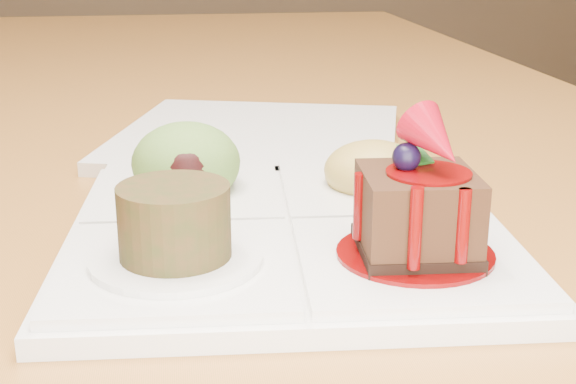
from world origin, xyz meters
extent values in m
cube|color=#A05E29|center=(0.00, 0.00, 0.73)|extent=(1.00, 1.80, 0.04)
cylinder|color=#A05E29|center=(0.44, 0.84, 0.35)|extent=(0.06, 0.06, 0.71)
cube|color=silver|center=(0.06, -0.53, 0.76)|extent=(0.29, 0.29, 0.01)
cube|color=silver|center=(0.12, -0.60, 0.77)|extent=(0.14, 0.14, 0.01)
cube|color=silver|center=(-0.01, -0.59, 0.77)|extent=(0.14, 0.14, 0.01)
cube|color=silver|center=(0.00, -0.46, 0.77)|extent=(0.14, 0.14, 0.01)
cube|color=silver|center=(0.13, -0.47, 0.77)|extent=(0.14, 0.14, 0.01)
cylinder|color=#580303|center=(0.12, -0.60, 0.77)|extent=(0.09, 0.09, 0.00)
cube|color=black|center=(0.12, -0.60, 0.77)|extent=(0.07, 0.07, 0.01)
cube|color=black|center=(0.12, -0.60, 0.80)|extent=(0.06, 0.06, 0.04)
cylinder|color=#580303|center=(0.12, -0.60, 0.82)|extent=(0.05, 0.05, 0.00)
sphere|color=black|center=(0.12, -0.60, 0.82)|extent=(0.02, 0.02, 0.02)
cone|color=maroon|center=(0.13, -0.61, 0.83)|extent=(0.04, 0.05, 0.04)
cube|color=#164F13|center=(0.13, -0.59, 0.82)|extent=(0.01, 0.02, 0.01)
cube|color=#164F13|center=(0.12, -0.59, 0.82)|extent=(0.02, 0.02, 0.01)
cylinder|color=#580303|center=(0.11, -0.63, 0.80)|extent=(0.01, 0.01, 0.04)
cylinder|color=#580303|center=(0.14, -0.63, 0.80)|extent=(0.01, 0.01, 0.04)
cylinder|color=#580303|center=(0.09, -0.59, 0.80)|extent=(0.01, 0.01, 0.04)
cylinder|color=silver|center=(-0.01, -0.59, 0.77)|extent=(0.09, 0.09, 0.00)
cylinder|color=#442613|center=(-0.01, -0.59, 0.79)|extent=(0.06, 0.06, 0.04)
cylinder|color=#4D2D10|center=(-0.01, -0.59, 0.81)|extent=(0.05, 0.05, 0.00)
ellipsoid|color=#537931|center=(0.00, -0.46, 0.79)|extent=(0.08, 0.08, 0.06)
ellipsoid|color=black|center=(0.00, -0.48, 0.79)|extent=(0.04, 0.03, 0.03)
ellipsoid|color=#A6803C|center=(0.13, -0.47, 0.78)|extent=(0.07, 0.07, 0.04)
cube|color=#BA400D|center=(0.15, -0.46, 0.78)|extent=(0.02, 0.02, 0.02)
cube|color=#427C1B|center=(0.13, -0.45, 0.78)|extent=(0.02, 0.02, 0.02)
cube|color=#BA400D|center=(0.11, -0.47, 0.78)|extent=(0.02, 0.02, 0.02)
cube|color=#427C1B|center=(0.14, -0.48, 0.78)|extent=(0.02, 0.02, 0.02)
cube|color=silver|center=(0.07, -0.28, 0.76)|extent=(0.31, 0.31, 0.01)
camera|label=1|loc=(0.00, -1.00, 0.94)|focal=50.00mm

